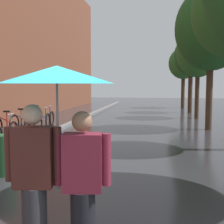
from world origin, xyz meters
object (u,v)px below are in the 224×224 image
street_tree_2 (211,29)px  street_tree_3 (198,51)px  parked_bicycle_7 (36,121)px  parked_bicycle_6 (26,123)px  couple_under_umbrella (57,132)px  street_tree_5 (184,64)px  litter_bin (5,155)px  street_tree_4 (191,57)px  parked_bicycle_8 (41,118)px  parked_bicycle_5 (13,127)px

street_tree_2 → street_tree_3: bearing=89.6°
street_tree_2 → parked_bicycle_7: size_ratio=5.05×
parked_bicycle_6 → couple_under_umbrella: 9.14m
street_tree_5 → parked_bicycle_6: bearing=-117.6°
parked_bicycle_7 → litter_bin: (1.91, -6.14, 0.05)m
parked_bicycle_7 → street_tree_2: bearing=8.3°
street_tree_4 → couple_under_umbrella: 17.90m
parked_bicycle_6 → parked_bicycle_7: bearing=88.6°
parked_bicycle_8 → couple_under_umbrella: size_ratio=0.56×
street_tree_3 → couple_under_umbrella: bearing=-102.4°
street_tree_3 → litter_bin: (-5.29, -11.42, -3.30)m
street_tree_2 → parked_bicycle_7: (-7.17, -1.04, -3.77)m
street_tree_5 → parked_bicycle_8: street_tree_5 is taller
street_tree_5 → parked_bicycle_6: size_ratio=4.18×
street_tree_5 → parked_bicycle_8: bearing=-121.7°
street_tree_5 → parked_bicycle_8: (-7.17, -11.62, -3.12)m
street_tree_4 → street_tree_5: (-0.15, 4.07, -0.16)m
street_tree_5 → parked_bicycle_5: bearing=-116.2°
street_tree_4 → parked_bicycle_5: 13.04m
street_tree_3 → parked_bicycle_8: street_tree_3 is taller
parked_bicycle_8 → parked_bicycle_7: bearing=-80.2°
parked_bicycle_8 → litter_bin: size_ratio=1.37×
parked_bicycle_5 → parked_bicycle_7: 1.87m
street_tree_4 → parked_bicycle_7: size_ratio=4.26×
parked_bicycle_8 → litter_bin: 7.36m
street_tree_5 → parked_bicycle_8: size_ratio=4.08×
street_tree_2 → street_tree_3: street_tree_2 is taller
litter_bin → street_tree_4: bearing=70.3°
street_tree_5 → parked_bicycle_6: 15.49m
street_tree_2 → couple_under_umbrella: size_ratio=2.81×
litter_bin → parked_bicycle_8: bearing=106.3°
street_tree_3 → street_tree_5: size_ratio=1.10×
street_tree_4 → parked_bicycle_8: bearing=-134.1°
street_tree_2 → street_tree_4: size_ratio=1.19×
parked_bicycle_7 → litter_bin: parked_bicycle_7 is taller
street_tree_2 → parked_bicycle_6: street_tree_2 is taller
parked_bicycle_6 → street_tree_3: bearing=40.6°
street_tree_3 → parked_bicycle_5: bearing=-135.5°
street_tree_4 → parked_bicycle_5: street_tree_4 is taller
street_tree_3 → litter_bin: size_ratio=6.15×
parked_bicycle_7 → parked_bicycle_8: (-0.16, 0.92, 0.00)m
street_tree_5 → parked_bicycle_6: (-7.03, -13.45, -3.12)m
street_tree_2 → parked_bicycle_5: size_ratio=5.02×
parked_bicycle_5 → parked_bicycle_7: bearing=87.5°
street_tree_5 → litter_bin: (-5.10, -18.69, -3.07)m
parked_bicycle_6 → litter_bin: 5.59m
street_tree_2 → litter_bin: street_tree_2 is taller
street_tree_5 → street_tree_3: bearing=-88.5°
street_tree_2 → street_tree_3: 4.26m
street_tree_2 → couple_under_umbrella: street_tree_2 is taller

